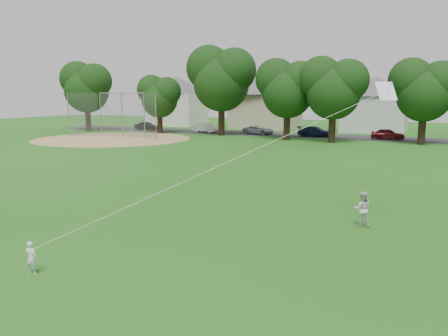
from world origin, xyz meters
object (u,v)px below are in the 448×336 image
at_px(kite, 233,159).
at_px(toddler, 31,258).
at_px(baseball_backstop, 119,115).
at_px(older_boy, 362,209).

bearing_deg(kite, toddler, -131.81).
distance_m(kite, baseball_backstop, 41.16).
distance_m(older_boy, baseball_backstop, 41.05).
bearing_deg(older_boy, kite, 37.10).
bearing_deg(kite, baseball_backstop, 133.90).
relative_size(toddler, older_boy, 0.70).
bearing_deg(baseball_backstop, toddler, -54.37).
distance_m(older_boy, kite, 5.78).
bearing_deg(kite, older_boy, 49.32).
relative_size(older_boy, baseball_backstop, 0.11).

